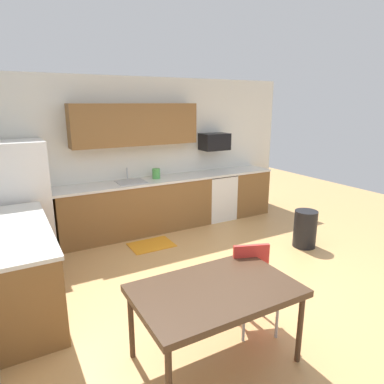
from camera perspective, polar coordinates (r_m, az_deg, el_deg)
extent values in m
plane|color=tan|center=(4.56, 6.39, -15.12)|extent=(12.00, 12.00, 0.00)
cube|color=silver|center=(6.36, -7.35, 6.37)|extent=(5.80, 0.10, 2.70)
cube|color=brown|center=(6.10, -9.14, -2.73)|extent=(2.74, 0.60, 0.90)
cube|color=brown|center=(7.23, 8.77, 0.04)|extent=(0.81, 0.60, 0.90)
cube|color=brown|center=(4.38, -26.39, -11.37)|extent=(0.60, 2.00, 0.90)
cube|color=silver|center=(6.12, -5.98, 1.98)|extent=(4.80, 0.64, 0.04)
cube|color=silver|center=(4.20, -27.12, -5.58)|extent=(0.64, 2.00, 0.04)
cube|color=brown|center=(5.99, -9.42, 11.08)|extent=(2.20, 0.34, 0.70)
cube|color=white|center=(5.58, -26.59, -1.29)|extent=(0.76, 0.70, 1.74)
cube|color=white|center=(6.83, 4.09, -0.77)|extent=(0.60, 0.60, 0.88)
cube|color=black|center=(6.72, 4.16, 2.97)|extent=(0.60, 0.60, 0.03)
cube|color=black|center=(6.71, 3.79, 8.40)|extent=(0.54, 0.36, 0.32)
cube|color=#A5A8AD|center=(5.96, -10.15, 1.09)|extent=(0.48, 0.40, 0.14)
cylinder|color=#B2B5BA|center=(6.09, -10.78, 2.90)|extent=(0.02, 0.02, 0.24)
cube|color=#422D1E|center=(3.06, 3.96, -16.16)|extent=(1.40, 0.90, 0.06)
cylinder|color=#422D1E|center=(3.37, 17.60, -20.99)|extent=(0.05, 0.05, 0.66)
cylinder|color=#422D1E|center=(3.32, -10.13, -21.07)|extent=(0.05, 0.05, 0.66)
cylinder|color=#422D1E|center=(3.85, 8.86, -15.62)|extent=(0.05, 0.05, 0.66)
cube|color=red|center=(3.61, 10.62, -15.69)|extent=(0.51, 0.51, 0.05)
cube|color=red|center=(3.66, 9.82, -11.61)|extent=(0.37, 0.17, 0.40)
cylinder|color=#B2B2B7|center=(3.55, 8.64, -20.68)|extent=(0.03, 0.03, 0.42)
cylinder|color=#B2B2B7|center=(3.66, 14.04, -19.83)|extent=(0.03, 0.03, 0.42)
cylinder|color=#B2B2B7|center=(3.82, 7.03, -17.82)|extent=(0.03, 0.03, 0.42)
cylinder|color=#B2B2B7|center=(3.92, 12.04, -17.15)|extent=(0.03, 0.03, 0.42)
cylinder|color=black|center=(5.79, 18.40, -5.86)|extent=(0.36, 0.36, 0.60)
cube|color=orange|center=(5.68, -6.80, -8.77)|extent=(0.70, 0.50, 0.01)
cylinder|color=#4CA54C|center=(6.15, -6.01, 3.00)|extent=(0.14, 0.14, 0.20)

